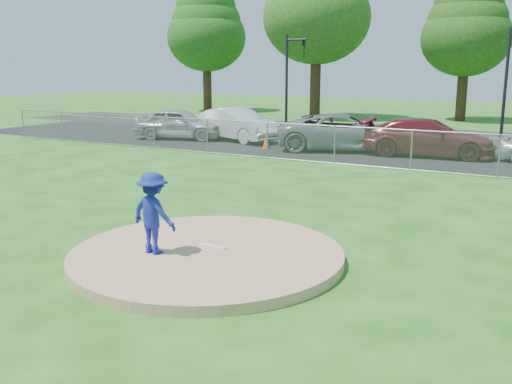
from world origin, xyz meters
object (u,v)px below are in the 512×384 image
parked_car_gray (343,132)px  parked_car_darkred (428,138)px  pitcher (153,213)px  traffic_cone (266,141)px  tree_far_left (206,27)px  parked_car_silver (180,124)px  tree_left (317,4)px  tree_center (467,27)px  parked_car_white (237,125)px  traffic_signal_left (290,74)px

parked_car_gray → parked_car_darkred: parked_car_gray is taller
pitcher → traffic_cone: size_ratio=2.22×
pitcher → tree_far_left: bearing=-51.6°
parked_car_darkred → parked_car_silver: bearing=84.4°
tree_left → parked_car_gray: (7.96, -15.27, -7.40)m
tree_center → parked_car_darkred: (1.74, -18.18, -5.66)m
tree_far_left → tree_center: size_ratio=1.09×
pitcher → parked_car_white: 18.91m
parked_car_silver → parked_car_white: bearing=-88.4°
tree_left → parked_car_darkred: bearing=-52.3°
traffic_signal_left → tree_far_left: bearing=140.3°
tree_center → tree_far_left: bearing=-177.3°
tree_far_left → tree_center: tree_far_left is taller
tree_center → parked_car_gray: bearing=-96.4°
pitcher → parked_car_gray: size_ratio=0.27×
tree_center → traffic_signal_left: tree_center is taller
parked_car_silver → pitcher: bearing=-160.3°
tree_left → traffic_signal_left: size_ratio=2.24×
tree_far_left → traffic_cone: bearing=-49.8°
pitcher → parked_car_gray: (-2.22, 16.33, -0.16)m
traffic_cone → parked_car_darkred: 7.22m
traffic_signal_left → parked_car_darkred: traffic_signal_left is taller
tree_left → parked_car_white: size_ratio=2.48×
tree_center → parked_car_gray: size_ratio=1.65×
parked_car_white → pitcher: bearing=-137.0°
traffic_signal_left → parked_car_silver: (-3.32, -6.51, -2.54)m
parked_car_darkred → tree_left: bearing=30.6°
tree_left → traffic_cone: 18.94m
tree_center → parked_car_gray: tree_center is taller
tree_center → traffic_signal_left: size_ratio=1.76×
parked_car_white → parked_car_darkred: parked_car_white is taller
parked_car_silver → tree_far_left: bearing=14.2°
traffic_signal_left → traffic_cone: (2.43, -7.58, -2.99)m
tree_center → parked_car_white: tree_center is taller
traffic_signal_left → parked_car_silver: 7.74m
parked_car_darkred → traffic_signal_left: bearing=49.9°
tree_far_left → parked_car_gray: 26.39m
traffic_signal_left → parked_car_silver: traffic_signal_left is taller
traffic_cone → tree_far_left: bearing=130.2°
tree_center → parked_car_gray: (-2.04, -18.27, -5.63)m
parked_car_silver → parked_car_white: (2.96, 0.90, 0.02)m
parked_car_silver → traffic_signal_left: bearing=-42.3°
tree_far_left → traffic_cone: 25.21m
tree_center → traffic_cone: bearing=-105.2°
parked_car_silver → tree_center: bearing=-46.2°
traffic_cone → parked_car_white: bearing=144.8°
tree_left → parked_car_gray: bearing=-62.5°
traffic_cone → tree_center: bearing=74.8°
pitcher → parked_car_silver: pitcher is taller
traffic_signal_left → parked_car_white: traffic_signal_left is taller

